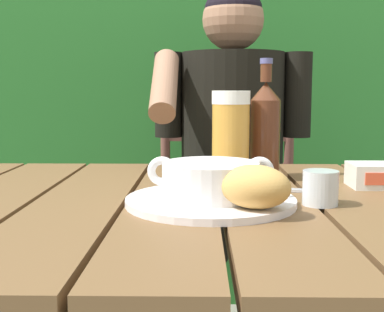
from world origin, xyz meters
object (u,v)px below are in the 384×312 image
Objects in this scene: soup_bowl at (211,179)px; butter_tub at (378,175)px; person_eating at (232,153)px; serving_plate at (210,201)px; chair_near_diner at (228,216)px; beer_bottle at (265,128)px; water_glass_small at (320,188)px; bread_roll at (255,187)px; beer_glass at (231,136)px; table_knife at (286,189)px.

soup_bowl reaches higher than butter_tub.
person_eating is 4.32× the size of serving_plate.
chair_near_diner is 0.96m from soup_bowl.
beer_bottle is (0.04, -0.63, 0.36)m from chair_near_diner.
beer_bottle is at bearing -84.08° from person_eating.
beer_bottle is at bearing 65.43° from serving_plate.
serving_plate is at bearing -154.58° from butter_tub.
chair_near_diner is at bearing 93.87° from beer_bottle.
beer_bottle is at bearing 151.85° from butter_tub.
butter_tub is at bearing -28.15° from beer_bottle.
water_glass_small is (0.19, -0.00, 0.02)m from serving_plate.
chair_near_diner is 4.45× the size of soup_bowl.
serving_plate is 2.10× the size of bread_roll.
bread_roll is 0.72× the size of beer_glass.
soup_bowl is at bearing -96.41° from person_eating.
soup_bowl is 0.24m from beer_glass.
beer_bottle is (0.13, 0.28, 0.07)m from soup_bowl.
person_eating is 0.72m from serving_plate.
beer_glass reaches higher than serving_plate.
chair_near_diner reaches higher than serving_plate.
table_knife is (0.02, -0.16, -0.11)m from beer_bottle.
chair_near_diner is 15.85× the size of water_glass_small.
chair_near_diner is 6.91× the size of bread_roll.
chair_near_diner is 8.51× the size of butter_tub.
person_eating reaches higher than bread_roll.
chair_near_diner is at bearing 86.98° from beer_glass.
beer_glass reaches higher than bread_roll.
table_knife is at bearing 37.73° from soup_bowl.
bread_roll is at bearing -86.43° from beer_glass.
bread_roll reaches higher than table_knife.
table_knife is at bearing -50.19° from beer_glass.
bread_roll reaches higher than butter_tub.
bread_roll is (0.07, -0.08, 0.04)m from serving_plate.
chair_near_diner is 4.98× the size of beer_glass.
beer_bottle reaches higher than chair_near_diner.
beer_bottle is 4.34× the size of water_glass_small.
person_eating is 9.06× the size of bread_roll.
person_eating is 0.46m from beer_bottle.
chair_near_diner is at bearing 96.45° from water_glass_small.
person_eating is 6.53× the size of beer_glass.
serving_plate is at bearing 130.60° from bread_roll.
chair_near_diner reaches higher than beer_glass.
beer_glass is 1.35× the size of table_knife.
beer_glass reaches higher than water_glass_small.
butter_tub is at bearing -13.71° from beer_glass.
beer_glass reaches higher than table_knife.
chair_near_diner is 3.65× the size of beer_bottle.
beer_bottle reaches higher than butter_tub.
beer_bottle is 1.84× the size of table_knife.
soup_bowl is (-0.08, -0.71, 0.05)m from person_eating.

